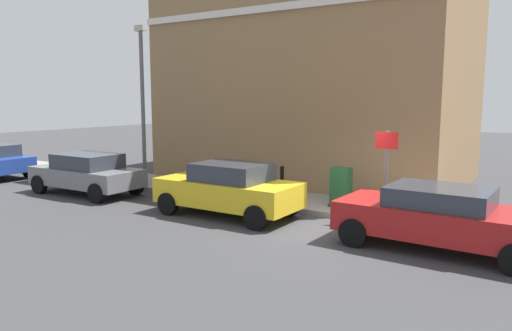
{
  "coord_description": "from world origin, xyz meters",
  "views": [
    {
      "loc": [
        -11.1,
        -5.05,
        3.29
      ],
      "look_at": [
        1.41,
        3.04,
        1.2
      ],
      "focal_mm": 33.92,
      "sensor_mm": 36.0,
      "label": 1
    }
  ],
  "objects": [
    {
      "name": "utility_cabinet",
      "position": [
        1.8,
        0.36,
        0.68
      ],
      "size": [
        0.46,
        0.61,
        1.15
      ],
      "color": "#1E4C28",
      "rests_on": "sidewalk"
    },
    {
      "name": "car_red",
      "position": [
        -0.34,
        -2.84,
        0.74
      ],
      "size": [
        2.08,
        4.39,
        1.39
      ],
      "rotation": [
        0.0,
        0.0,
        1.54
      ],
      "color": "maroon",
      "rests_on": "ground"
    },
    {
      "name": "bollard_far_kerb",
      "position": [
        1.16,
        3.7,
        0.7
      ],
      "size": [
        0.14,
        0.14,
        1.04
      ],
      "color": "black",
      "rests_on": "sidewalk"
    },
    {
      "name": "street_sign",
      "position": [
        1.16,
        -1.14,
        1.66
      ],
      "size": [
        0.08,
        0.6,
        2.3
      ],
      "color": "#59595B",
      "rests_on": "sidewalk"
    },
    {
      "name": "car_yellow",
      "position": [
        -0.37,
        2.81,
        0.78
      ],
      "size": [
        1.88,
        4.07,
        1.5
      ],
      "rotation": [
        0.0,
        0.0,
        1.57
      ],
      "color": "gold",
      "rests_on": "ground"
    },
    {
      "name": "corner_building",
      "position": [
        7.01,
        3.64,
        4.62
      ],
      "size": [
        7.72,
        11.28,
        9.25
      ],
      "color": "olive",
      "rests_on": "ground"
    },
    {
      "name": "car_grey",
      "position": [
        -0.52,
        8.71,
        0.74
      ],
      "size": [
        1.91,
        4.08,
        1.4
      ],
      "rotation": [
        0.0,
        0.0,
        1.59
      ],
      "color": "slate",
      "rests_on": "ground"
    },
    {
      "name": "sidewalk",
      "position": [
        2.05,
        6.0,
        0.07
      ],
      "size": [
        2.29,
        30.0,
        0.15
      ],
      "primitive_type": "cube",
      "color": "gray",
      "rests_on": "ground"
    },
    {
      "name": "bollard_near_cabinet",
      "position": [
        1.9,
        2.39,
        0.7
      ],
      "size": [
        0.14,
        0.14,
        1.04
      ],
      "color": "black",
      "rests_on": "sidewalk"
    },
    {
      "name": "lamppost",
      "position": [
        1.64,
        8.15,
        3.3
      ],
      "size": [
        0.2,
        0.44,
        5.72
      ],
      "color": "#59595B",
      "rests_on": "sidewalk"
    },
    {
      "name": "ground",
      "position": [
        0.0,
        0.0,
        0.0
      ],
      "size": [
        80.0,
        80.0,
        0.0
      ],
      "primitive_type": "plane",
      "color": "#38383A"
    }
  ]
}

